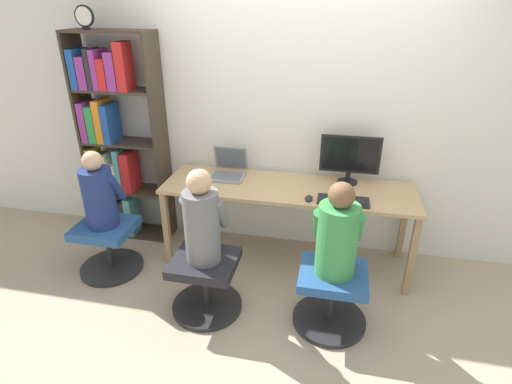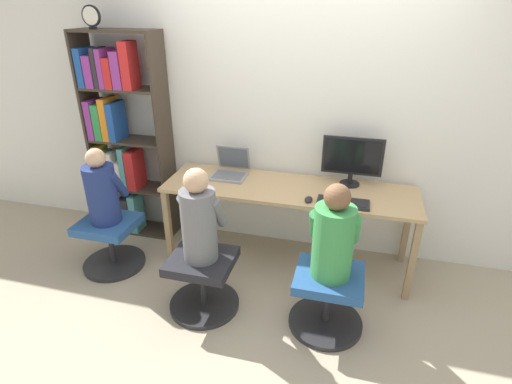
{
  "view_description": "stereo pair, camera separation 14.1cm",
  "coord_description": "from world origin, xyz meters",
  "px_view_note": "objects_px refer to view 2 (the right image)",
  "views": [
    {
      "loc": [
        0.36,
        -2.71,
        2.14
      ],
      "look_at": [
        -0.23,
        0.1,
        0.76
      ],
      "focal_mm": 28.0,
      "sensor_mm": 36.0,
      "label": 1
    },
    {
      "loc": [
        0.5,
        -2.68,
        2.14
      ],
      "look_at": [
        -0.23,
        0.1,
        0.76
      ],
      "focal_mm": 28.0,
      "sensor_mm": 36.0,
      "label": 2
    }
  ],
  "objects_px": {
    "laptop": "(230,170)",
    "person_near_shelf": "(102,190)",
    "desktop_monitor": "(352,160)",
    "office_chair_side": "(111,241)",
    "person_at_monitor": "(333,236)",
    "bookshelf": "(120,140)",
    "keyboard": "(343,203)",
    "office_chair_left": "(327,297)",
    "desk_clock": "(91,16)",
    "office_chair_right": "(203,280)",
    "person_at_laptop": "(199,219)"
  },
  "relations": [
    {
      "from": "person_at_monitor",
      "to": "person_near_shelf",
      "type": "xyz_separation_m",
      "value": [
        -1.9,
        0.25,
        -0.01
      ]
    },
    {
      "from": "office_chair_left",
      "to": "bookshelf",
      "type": "distance_m",
      "value": 2.34
    },
    {
      "from": "desk_clock",
      "to": "person_near_shelf",
      "type": "xyz_separation_m",
      "value": [
        0.21,
        -0.53,
        -1.29
      ]
    },
    {
      "from": "laptop",
      "to": "person_near_shelf",
      "type": "height_order",
      "value": "person_near_shelf"
    },
    {
      "from": "laptop",
      "to": "bookshelf",
      "type": "xyz_separation_m",
      "value": [
        -1.08,
        0.02,
        0.17
      ]
    },
    {
      "from": "office_chair_right",
      "to": "bookshelf",
      "type": "relative_size",
      "value": 0.28
    },
    {
      "from": "laptop",
      "to": "office_chair_left",
      "type": "height_order",
      "value": "laptop"
    },
    {
      "from": "keyboard",
      "to": "person_near_shelf",
      "type": "relative_size",
      "value": 0.61
    },
    {
      "from": "desktop_monitor",
      "to": "keyboard",
      "type": "bearing_deg",
      "value": -94.48
    },
    {
      "from": "keyboard",
      "to": "person_near_shelf",
      "type": "xyz_separation_m",
      "value": [
        -1.93,
        -0.26,
        -0.01
      ]
    },
    {
      "from": "laptop",
      "to": "bookshelf",
      "type": "distance_m",
      "value": 1.1
    },
    {
      "from": "keyboard",
      "to": "office_chair_right",
      "type": "height_order",
      "value": "keyboard"
    },
    {
      "from": "desk_clock",
      "to": "office_chair_side",
      "type": "xyz_separation_m",
      "value": [
        0.21,
        -0.54,
        -1.78
      ]
    },
    {
      "from": "person_at_monitor",
      "to": "person_at_laptop",
      "type": "distance_m",
      "value": 0.92
    },
    {
      "from": "keyboard",
      "to": "office_chair_side",
      "type": "bearing_deg",
      "value": -172.16
    },
    {
      "from": "desktop_monitor",
      "to": "office_chair_side",
      "type": "relative_size",
      "value": 0.92
    },
    {
      "from": "person_at_laptop",
      "to": "bookshelf",
      "type": "distance_m",
      "value": 1.46
    },
    {
      "from": "laptop",
      "to": "office_chair_right",
      "type": "bearing_deg",
      "value": -86.57
    },
    {
      "from": "office_chair_right",
      "to": "person_at_monitor",
      "type": "relative_size",
      "value": 0.79
    },
    {
      "from": "desktop_monitor",
      "to": "office_chair_side",
      "type": "xyz_separation_m",
      "value": [
        -1.96,
        -0.64,
        -0.71
      ]
    },
    {
      "from": "office_chair_left",
      "to": "bookshelf",
      "type": "xyz_separation_m",
      "value": [
        -2.06,
        0.85,
        0.71
      ]
    },
    {
      "from": "office_chair_left",
      "to": "office_chair_side",
      "type": "height_order",
      "value": "same"
    },
    {
      "from": "desktop_monitor",
      "to": "person_at_monitor",
      "type": "xyz_separation_m",
      "value": [
        -0.06,
        -0.89,
        -0.21
      ]
    },
    {
      "from": "office_chair_left",
      "to": "desktop_monitor",
      "type": "bearing_deg",
      "value": 86.22
    },
    {
      "from": "person_at_laptop",
      "to": "desk_clock",
      "type": "relative_size",
      "value": 3.8
    },
    {
      "from": "desk_clock",
      "to": "bookshelf",
      "type": "bearing_deg",
      "value": 52.29
    },
    {
      "from": "office_chair_right",
      "to": "laptop",
      "type": "bearing_deg",
      "value": 93.43
    },
    {
      "from": "laptop",
      "to": "person_at_monitor",
      "type": "bearing_deg",
      "value": -40.18
    },
    {
      "from": "person_at_monitor",
      "to": "person_near_shelf",
      "type": "distance_m",
      "value": 1.92
    },
    {
      "from": "desk_clock",
      "to": "person_near_shelf",
      "type": "height_order",
      "value": "desk_clock"
    },
    {
      "from": "bookshelf",
      "to": "desk_clock",
      "type": "xyz_separation_m",
      "value": [
        -0.05,
        -0.06,
        1.06
      ]
    },
    {
      "from": "keyboard",
      "to": "person_near_shelf",
      "type": "height_order",
      "value": "person_near_shelf"
    },
    {
      "from": "person_at_monitor",
      "to": "desk_clock",
      "type": "relative_size",
      "value": 3.66
    },
    {
      "from": "person_at_monitor",
      "to": "bookshelf",
      "type": "height_order",
      "value": "bookshelf"
    },
    {
      "from": "person_at_monitor",
      "to": "office_chair_right",
      "type": "bearing_deg",
      "value": -177.13
    },
    {
      "from": "laptop",
      "to": "person_at_laptop",
      "type": "height_order",
      "value": "person_at_laptop"
    },
    {
      "from": "laptop",
      "to": "desk_clock",
      "type": "distance_m",
      "value": 1.68
    },
    {
      "from": "person_at_laptop",
      "to": "desk_clock",
      "type": "xyz_separation_m",
      "value": [
        -1.18,
        0.83,
        1.26
      ]
    },
    {
      "from": "laptop",
      "to": "keyboard",
      "type": "bearing_deg",
      "value": -17.14
    },
    {
      "from": "desktop_monitor",
      "to": "office_chair_left",
      "type": "relative_size",
      "value": 0.92
    },
    {
      "from": "bookshelf",
      "to": "desk_clock",
      "type": "distance_m",
      "value": 1.07
    },
    {
      "from": "desktop_monitor",
      "to": "bookshelf",
      "type": "height_order",
      "value": "bookshelf"
    },
    {
      "from": "person_at_monitor",
      "to": "person_near_shelf",
      "type": "height_order",
      "value": "person_at_monitor"
    },
    {
      "from": "office_chair_left",
      "to": "desk_clock",
      "type": "bearing_deg",
      "value": 159.44
    },
    {
      "from": "desktop_monitor",
      "to": "laptop",
      "type": "bearing_deg",
      "value": -176.27
    },
    {
      "from": "person_at_monitor",
      "to": "bookshelf",
      "type": "bearing_deg",
      "value": 157.66
    },
    {
      "from": "office_chair_left",
      "to": "person_at_laptop",
      "type": "xyz_separation_m",
      "value": [
        -0.92,
        -0.04,
        0.52
      ]
    },
    {
      "from": "person_at_monitor",
      "to": "desktop_monitor",
      "type": "bearing_deg",
      "value": 86.2
    },
    {
      "from": "bookshelf",
      "to": "laptop",
      "type": "bearing_deg",
      "value": -1.21
    },
    {
      "from": "person_at_monitor",
      "to": "office_chair_side",
      "type": "relative_size",
      "value": 1.26
    }
  ]
}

